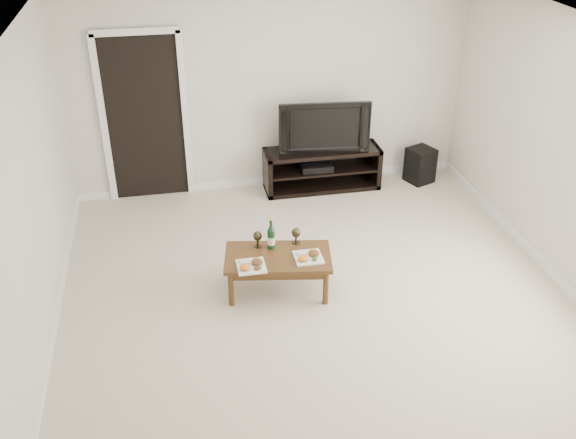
# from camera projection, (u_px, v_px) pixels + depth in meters

# --- Properties ---
(floor) EXTENTS (5.50, 5.50, 0.00)m
(floor) POSITION_uv_depth(u_px,v_px,m) (320.00, 307.00, 6.25)
(floor) COLOR beige
(floor) RESTS_ON ground
(back_wall) EXTENTS (5.00, 0.04, 2.60)m
(back_wall) POSITION_uv_depth(u_px,v_px,m) (270.00, 89.00, 7.96)
(back_wall) COLOR beige
(back_wall) RESTS_ON ground
(ceiling) EXTENTS (5.00, 5.50, 0.04)m
(ceiling) POSITION_uv_depth(u_px,v_px,m) (329.00, 36.00, 4.94)
(ceiling) COLOR white
(ceiling) RESTS_ON back_wall
(doorway) EXTENTS (0.90, 0.02, 2.05)m
(doorway) POSITION_uv_depth(u_px,v_px,m) (145.00, 120.00, 7.80)
(doorway) COLOR black
(doorway) RESTS_ON ground
(media_console) EXTENTS (1.50, 0.45, 0.55)m
(media_console) POSITION_uv_depth(u_px,v_px,m) (322.00, 169.00, 8.34)
(media_console) COLOR black
(media_console) RESTS_ON ground
(television) EXTENTS (1.15, 0.26, 0.66)m
(television) POSITION_uv_depth(u_px,v_px,m) (323.00, 125.00, 8.04)
(television) COLOR black
(television) RESTS_ON media_console
(av_receiver) EXTENTS (0.41, 0.32, 0.08)m
(av_receiver) POSITION_uv_depth(u_px,v_px,m) (316.00, 166.00, 8.29)
(av_receiver) COLOR black
(av_receiver) RESTS_ON media_console
(subwoofer) EXTENTS (0.40, 0.40, 0.47)m
(subwoofer) POSITION_uv_depth(u_px,v_px,m) (420.00, 165.00, 8.54)
(subwoofer) COLOR black
(subwoofer) RESTS_ON ground
(coffee_table) EXTENTS (1.12, 0.73, 0.42)m
(coffee_table) POSITION_uv_depth(u_px,v_px,m) (278.00, 273.00, 6.38)
(coffee_table) COLOR #563718
(coffee_table) RESTS_ON ground
(plate_left) EXTENTS (0.27, 0.27, 0.07)m
(plate_left) POSITION_uv_depth(u_px,v_px,m) (251.00, 264.00, 6.08)
(plate_left) COLOR white
(plate_left) RESTS_ON coffee_table
(plate_right) EXTENTS (0.27, 0.27, 0.07)m
(plate_right) POSITION_uv_depth(u_px,v_px,m) (308.00, 255.00, 6.22)
(plate_right) COLOR white
(plate_right) RESTS_ON coffee_table
(wine_bottle) EXTENTS (0.07, 0.07, 0.35)m
(wine_bottle) POSITION_uv_depth(u_px,v_px,m) (271.00, 233.00, 6.31)
(wine_bottle) COLOR #0E3615
(wine_bottle) RESTS_ON coffee_table
(goblet_left) EXTENTS (0.09, 0.09, 0.17)m
(goblet_left) POSITION_uv_depth(u_px,v_px,m) (258.00, 239.00, 6.38)
(goblet_left) COLOR #372F1E
(goblet_left) RESTS_ON coffee_table
(goblet_right) EXTENTS (0.09, 0.09, 0.17)m
(goblet_right) POSITION_uv_depth(u_px,v_px,m) (296.00, 236.00, 6.44)
(goblet_right) COLOR #372F1E
(goblet_right) RESTS_ON coffee_table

